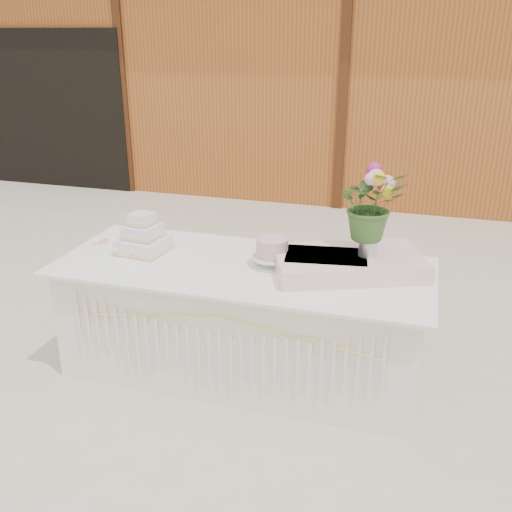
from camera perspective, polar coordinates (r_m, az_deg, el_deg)
The scene contains 9 objects.
ground at distance 4.00m, azimuth -1.26°, elevation -11.17°, with size 80.00×80.00×0.00m, color beige.
barn at distance 9.26m, azimuth 10.64°, elevation 18.25°, with size 12.60×4.60×3.30m.
cake_table at distance 3.80m, azimuth -1.33°, elevation -6.30°, with size 2.40×1.00×0.77m.
wedding_cake at distance 3.91m, azimuth -11.19°, elevation 1.70°, with size 0.33×0.33×0.27m.
pink_cake_stand at distance 3.59m, azimuth 1.61°, elevation 0.51°, with size 0.26×0.26×0.18m.
satin_runner at distance 3.57m, azimuth 9.22°, elevation -0.70°, with size 0.90×0.52×0.11m, color beige.
flower_vase at distance 3.53m, azimuth 11.15°, elevation 1.24°, with size 0.11×0.11×0.16m, color silver.
bouquet at distance 3.44m, azimuth 11.50°, elevation 5.86°, with size 0.39×0.34×0.43m, color #355A24.
loose_flowers at distance 4.12m, azimuth -15.18°, elevation 1.15°, with size 0.13×0.31×0.02m, color pink, non-canonical shape.
Camera 1 is at (1.05, -3.20, 2.17)m, focal length 40.00 mm.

